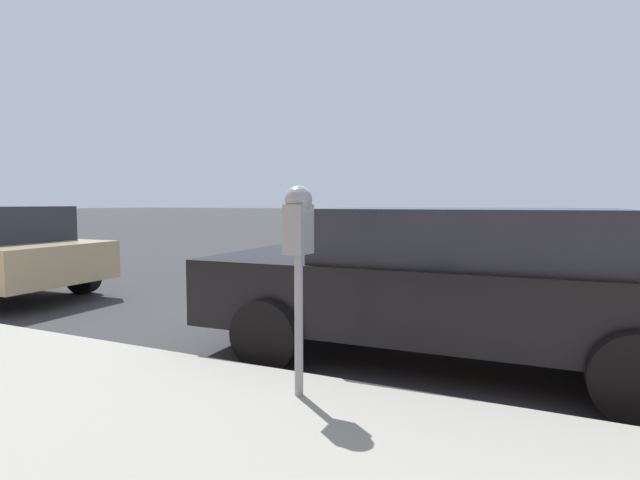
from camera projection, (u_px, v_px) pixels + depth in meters
ground_plane at (370, 325)px, 6.03m from camera, size 220.00×220.00×0.00m
parking_meter at (299, 236)px, 3.40m from camera, size 0.21×0.19×1.46m
car_black at (452, 279)px, 4.67m from camera, size 2.23×4.60×1.43m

